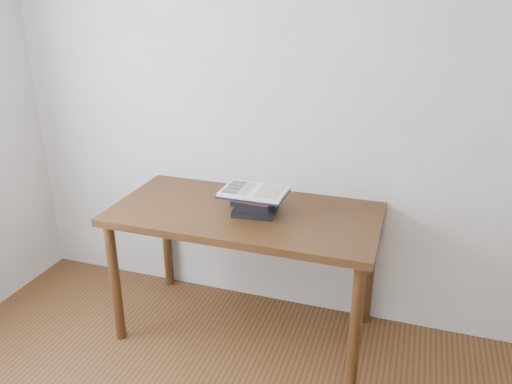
% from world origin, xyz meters
% --- Properties ---
extents(room_shell, '(3.54, 3.54, 2.62)m').
position_xyz_m(room_shell, '(-0.08, 0.01, 1.63)').
color(room_shell, beige).
rests_on(room_shell, ground).
extents(desk, '(1.50, 0.75, 0.81)m').
position_xyz_m(desk, '(-0.09, 1.38, 0.71)').
color(desk, '#4A2F12').
rests_on(desk, ground).
extents(book_stack, '(0.26, 0.20, 0.12)m').
position_xyz_m(book_stack, '(-0.02, 1.35, 0.86)').
color(book_stack, black).
rests_on(book_stack, desk).
extents(open_book, '(0.35, 0.25, 0.03)m').
position_xyz_m(open_book, '(-0.02, 1.35, 0.94)').
color(open_book, black).
rests_on(open_book, book_stack).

